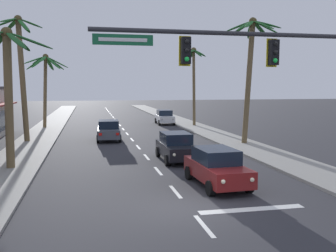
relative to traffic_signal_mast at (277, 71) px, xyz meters
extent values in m
plane|color=#2D2D33|center=(-3.31, 0.09, -5.02)|extent=(220.00, 220.00, 0.00)
cube|color=gray|center=(4.49, 20.09, -4.95)|extent=(3.20, 110.00, 0.14)
cube|color=gray|center=(-11.11, 20.09, -4.95)|extent=(3.20, 110.00, 0.14)
cube|color=silver|center=(-3.31, -1.73, -5.01)|extent=(0.16, 2.00, 0.01)
cube|color=silver|center=(-3.31, 2.31, -5.01)|extent=(0.16, 2.00, 0.01)
cube|color=silver|center=(-3.31, 6.36, -5.01)|extent=(0.16, 2.00, 0.01)
cube|color=silver|center=(-3.31, 10.40, -5.01)|extent=(0.16, 2.00, 0.01)
cube|color=silver|center=(-3.31, 14.44, -5.01)|extent=(0.16, 2.00, 0.01)
cube|color=silver|center=(-3.31, 18.49, -5.01)|extent=(0.16, 2.00, 0.01)
cube|color=silver|center=(-3.31, 22.53, -5.01)|extent=(0.16, 2.00, 0.01)
cube|color=silver|center=(-3.31, 26.57, -5.01)|extent=(0.16, 2.00, 0.01)
cube|color=silver|center=(-3.31, 30.62, -5.01)|extent=(0.16, 2.00, 0.01)
cube|color=silver|center=(-3.31, 34.66, -5.01)|extent=(0.16, 2.00, 0.01)
cube|color=silver|center=(-3.31, 38.71, -5.01)|extent=(0.16, 2.00, 0.01)
cube|color=silver|center=(-3.31, 42.75, -5.01)|extent=(0.16, 2.00, 0.01)
cube|color=silver|center=(-3.31, 46.79, -5.01)|extent=(0.16, 2.00, 0.01)
cube|color=silver|center=(-3.31, 50.84, -5.01)|extent=(0.16, 2.00, 0.01)
cube|color=silver|center=(-3.31, 54.88, -5.01)|extent=(0.16, 2.00, 0.01)
cube|color=silver|center=(-3.31, 58.93, -5.01)|extent=(0.16, 2.00, 0.01)
cube|color=silver|center=(-3.31, 62.97, -5.01)|extent=(0.16, 2.00, 0.01)
cube|color=silver|center=(-3.31, 67.01, -5.01)|extent=(0.16, 2.00, 0.01)
cube|color=silver|center=(-1.11, -0.51, -5.01)|extent=(4.00, 0.44, 0.01)
cylinder|color=#2D2D33|center=(-1.83, 0.00, 1.32)|extent=(9.98, 0.16, 0.16)
cube|color=black|center=(-0.16, -0.02, 0.68)|extent=(0.32, 0.26, 0.92)
sphere|color=black|center=(-0.16, -0.16, 0.98)|extent=(0.17, 0.17, 0.17)
sphere|color=black|center=(-0.16, -0.16, 0.68)|extent=(0.17, 0.17, 0.17)
sphere|color=#1EE54C|center=(-0.16, -0.16, 0.38)|extent=(0.17, 0.17, 0.17)
cube|color=yellow|center=(-0.16, 0.15, 0.68)|extent=(0.42, 0.03, 1.04)
cube|color=black|center=(-3.49, -0.02, 0.68)|extent=(0.32, 0.26, 0.92)
sphere|color=black|center=(-3.49, -0.16, 0.98)|extent=(0.17, 0.17, 0.17)
sphere|color=black|center=(-3.49, -0.16, 0.68)|extent=(0.17, 0.17, 0.17)
sphere|color=#1EE54C|center=(-3.49, -0.16, 0.38)|extent=(0.17, 0.17, 0.17)
cube|color=yellow|center=(-3.49, 0.15, 0.68)|extent=(0.42, 0.03, 1.04)
cube|color=#146038|center=(-5.66, 0.00, 1.00)|extent=(2.04, 0.05, 0.36)
cube|color=white|center=(-5.66, -0.02, 1.00)|extent=(1.63, 0.01, 0.12)
cube|color=maroon|center=(-1.27, 2.88, -4.34)|extent=(1.97, 4.38, 0.72)
cube|color=black|center=(-1.27, 3.03, -3.66)|extent=(1.71, 2.28, 0.64)
cylinder|color=black|center=(-0.33, 1.51, -4.70)|extent=(0.25, 0.65, 0.64)
cylinder|color=black|center=(-2.06, 1.42, -4.70)|extent=(0.25, 0.65, 0.64)
cylinder|color=black|center=(-0.48, 4.34, -4.70)|extent=(0.25, 0.65, 0.64)
cylinder|color=black|center=(-2.20, 4.26, -4.70)|extent=(0.25, 0.65, 0.64)
sphere|color=#F9EFC6|center=(-0.54, 0.75, -4.26)|extent=(0.18, 0.18, 0.18)
sphere|color=#F9EFC6|center=(-1.78, 0.68, -4.26)|extent=(0.18, 0.18, 0.18)
cube|color=red|center=(-0.72, 5.07, -4.24)|extent=(0.24, 0.07, 0.20)
cube|color=red|center=(-2.03, 5.01, -4.24)|extent=(0.24, 0.07, 0.20)
cube|color=black|center=(-1.72, 8.93, -4.34)|extent=(1.76, 4.30, 0.72)
cube|color=black|center=(-1.72, 9.08, -3.66)|extent=(1.60, 2.20, 0.64)
cylinder|color=black|center=(-0.85, 7.51, -4.70)|extent=(0.22, 0.64, 0.64)
cylinder|color=black|center=(-2.58, 7.51, -4.70)|extent=(0.22, 0.64, 0.64)
cylinder|color=black|center=(-0.85, 10.35, -4.70)|extent=(0.22, 0.64, 0.64)
cylinder|color=black|center=(-2.58, 10.35, -4.70)|extent=(0.22, 0.64, 0.64)
sphere|color=#F9EFC6|center=(-1.10, 6.76, -4.26)|extent=(0.18, 0.18, 0.18)
sphere|color=#F9EFC6|center=(-2.34, 6.76, -4.26)|extent=(0.18, 0.18, 0.18)
cube|color=red|center=(-1.06, 11.09, -4.24)|extent=(0.24, 0.06, 0.20)
cube|color=red|center=(-2.38, 11.09, -4.24)|extent=(0.24, 0.06, 0.20)
cube|color=#4C515B|center=(-5.24, 18.51, -4.34)|extent=(1.92, 4.36, 0.72)
cube|color=black|center=(-5.25, 18.36, -3.66)|extent=(1.68, 2.26, 0.64)
cylinder|color=black|center=(-6.05, 19.96, -4.70)|extent=(0.24, 0.65, 0.64)
cylinder|color=black|center=(-4.33, 19.90, -4.70)|extent=(0.24, 0.65, 0.64)
cylinder|color=black|center=(-6.16, 17.13, -4.70)|extent=(0.24, 0.65, 0.64)
cylinder|color=black|center=(-4.44, 17.06, -4.70)|extent=(0.24, 0.65, 0.64)
sphere|color=#B2B2AD|center=(-5.78, 20.71, -4.26)|extent=(0.18, 0.18, 0.18)
sphere|color=#B2B2AD|center=(-4.54, 20.66, -4.26)|extent=(0.18, 0.18, 0.18)
cube|color=red|center=(-5.99, 16.38, -4.24)|extent=(0.24, 0.07, 0.20)
cube|color=red|center=(-4.67, 16.33, -4.24)|extent=(0.24, 0.07, 0.20)
cube|color=silver|center=(2.00, 30.85, -4.34)|extent=(1.93, 4.37, 0.72)
cube|color=black|center=(2.01, 31.00, -3.66)|extent=(1.68, 2.26, 0.64)
cylinder|color=black|center=(2.81, 29.40, -4.70)|extent=(0.24, 0.65, 0.64)
cylinder|color=black|center=(1.09, 29.46, -4.70)|extent=(0.24, 0.65, 0.64)
cylinder|color=black|center=(2.92, 32.23, -4.70)|extent=(0.24, 0.65, 0.64)
cylinder|color=black|center=(1.20, 32.30, -4.70)|extent=(0.24, 0.65, 0.64)
sphere|color=#B2B2AD|center=(2.54, 28.66, -4.26)|extent=(0.18, 0.18, 0.18)
sphere|color=#B2B2AD|center=(1.30, 28.70, -4.26)|extent=(0.18, 0.18, 0.18)
cube|color=red|center=(2.75, 32.98, -4.24)|extent=(0.24, 0.07, 0.20)
cube|color=red|center=(1.43, 33.03, -4.24)|extent=(0.24, 0.07, 0.20)
cylinder|color=brown|center=(-10.94, 8.23, -1.44)|extent=(0.51, 0.43, 7.16)
ellipsoid|color=#1E5123|center=(-9.74, 8.04, 1.81)|extent=(2.44, 0.78, 1.00)
ellipsoid|color=#1E5123|center=(-10.51, 9.36, 1.86)|extent=(1.18, 2.43, 0.90)
ellipsoid|color=#1E5123|center=(-10.30, 7.25, 1.73)|extent=(1.57, 2.21, 1.16)
sphere|color=#4C4223|center=(-10.90, 8.23, 2.19)|extent=(0.60, 0.60, 0.60)
cylinder|color=brown|center=(-11.84, 18.49, -0.23)|extent=(0.75, 0.42, 9.58)
ellipsoid|color=#236028|center=(-11.12, 18.67, 4.34)|extent=(1.89, 0.75, 0.75)
ellipsoid|color=#236028|center=(-11.69, 19.28, 4.22)|extent=(1.03, 1.79, 0.99)
ellipsoid|color=#236028|center=(-12.55, 19.18, 4.27)|extent=(1.44, 1.66, 0.89)
ellipsoid|color=#236028|center=(-12.87, 18.35, 4.27)|extent=(1.85, 0.68, 0.89)
ellipsoid|color=#236028|center=(-12.53, 17.75, 4.38)|extent=(1.40, 1.76, 0.68)
ellipsoid|color=#236028|center=(-11.55, 17.85, 4.11)|extent=(1.27, 1.59, 1.19)
sphere|color=#4C4223|center=(-12.00, 18.49, 4.60)|extent=(0.60, 0.60, 0.60)
cylinder|color=brown|center=(-11.27, 28.76, -1.26)|extent=(0.68, 0.35, 7.52)
ellipsoid|color=#236028|center=(-9.97, 28.80, 2.00)|extent=(2.36, 0.47, 1.32)
ellipsoid|color=#236028|center=(-10.24, 29.44, 1.93)|extent=(2.04, 1.71, 1.46)
ellipsoid|color=#236028|center=(-10.83, 29.81, 1.90)|extent=(0.97, 2.27, 1.50)
ellipsoid|color=#236028|center=(-11.89, 29.72, 2.23)|extent=(1.90, 2.19, 0.86)
ellipsoid|color=#236028|center=(-12.13, 29.12, 1.90)|extent=(2.25, 1.11, 1.50)
ellipsoid|color=#236028|center=(-12.15, 28.15, 2.15)|extent=(2.32, 1.60, 1.03)
ellipsoid|color=#236028|center=(-11.68, 27.81, 1.95)|extent=(1.53, 2.17, 1.42)
ellipsoid|color=#236028|center=(-11.20, 27.52, 2.25)|extent=(0.58, 2.54, 0.82)
ellipsoid|color=#236028|center=(-10.33, 28.01, 1.90)|extent=(1.89, 1.85, 1.51)
sphere|color=#4C4223|center=(-11.11, 28.76, 2.55)|extent=(0.60, 0.60, 0.60)
cylinder|color=brown|center=(5.09, 14.01, -0.39)|extent=(0.90, 0.40, 9.26)
ellipsoid|color=#236028|center=(6.38, 13.75, 4.06)|extent=(2.20, 0.92, 0.69)
ellipsoid|color=#236028|center=(6.17, 14.55, 3.86)|extent=(1.93, 1.46, 1.08)
ellipsoid|color=#236028|center=(5.59, 14.94, 3.80)|extent=(0.90, 2.03, 1.20)
ellipsoid|color=#236028|center=(4.80, 14.86, 3.90)|extent=(1.44, 1.97, 1.02)
ellipsoid|color=#236028|center=(4.41, 14.48, 3.96)|extent=(2.08, 1.32, 0.88)
ellipsoid|color=#236028|center=(4.50, 13.46, 3.89)|extent=(1.95, 1.46, 1.03)
ellipsoid|color=#236028|center=(4.71, 13.19, 3.95)|extent=(1.61, 1.92, 0.90)
ellipsoid|color=#236028|center=(5.72, 13.06, 3.91)|extent=(1.16, 2.09, 0.98)
ellipsoid|color=#236028|center=(6.19, 13.54, 3.81)|extent=(1.95, 1.32, 1.17)
sphere|color=#4C4223|center=(5.34, 14.01, 4.29)|extent=(0.60, 0.60, 0.60)
cylinder|color=brown|center=(4.71, 27.75, -0.82)|extent=(0.44, 0.31, 8.41)
ellipsoid|color=#1E5123|center=(5.38, 27.87, 3.13)|extent=(1.59, 0.65, 0.84)
ellipsoid|color=#1E5123|center=(5.18, 28.32, 3.24)|extent=(1.40, 1.45, 0.62)
ellipsoid|color=#1E5123|center=(4.65, 28.46, 3.08)|extent=(0.41, 1.51, 0.93)
ellipsoid|color=#1E5123|center=(4.21, 28.36, 3.14)|extent=(1.22, 1.50, 0.82)
ellipsoid|color=#1E5123|center=(3.87, 27.91, 3.25)|extent=(1.67, 0.72, 0.60)
ellipsoid|color=#1E5123|center=(4.02, 27.33, 3.15)|extent=(1.52, 1.19, 0.81)
ellipsoid|color=#1E5123|center=(4.32, 27.01, 3.31)|extent=(1.02, 1.66, 0.50)
ellipsoid|color=#1E5123|center=(4.91, 27.10, 3.06)|extent=(0.94, 1.52, 0.98)
ellipsoid|color=#1E5123|center=(5.13, 27.19, 3.12)|extent=(1.31, 1.42, 0.86)
sphere|color=#4C4223|center=(4.64, 27.75, 3.44)|extent=(0.60, 0.60, 0.60)
camera|label=1|loc=(-6.86, -12.92, -0.57)|focal=40.35mm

